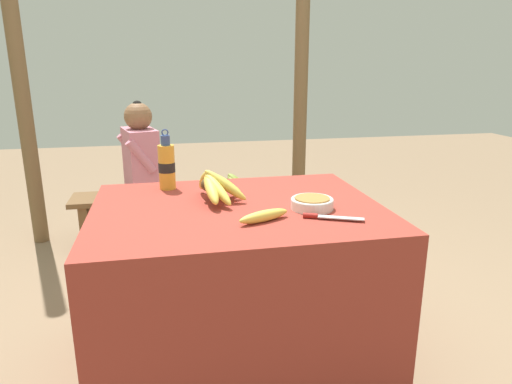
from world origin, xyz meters
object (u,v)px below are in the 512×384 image
seated_vendor (135,167)px  knife (325,217)px  banana_bunch_green (235,181)px  support_post_far (302,58)px  wooden_bench (175,201)px  support_post_near (17,58)px  water_bottle (167,166)px  loose_banana_front (264,216)px  banana_bunch_ripe (217,185)px  serving_bowl (312,202)px

seated_vendor → knife: bearing=99.8°
banana_bunch_green → support_post_far: support_post_far is taller
banana_bunch_green → wooden_bench: bearing=179.5°
support_post_far → support_post_near: bearing=180.0°
knife → seated_vendor: bearing=137.9°
banana_bunch_green → support_post_near: size_ratio=0.10×
seated_vendor → support_post_near: bearing=-33.9°
banana_bunch_green → support_post_near: bearing=171.2°
water_bottle → support_post_far: support_post_far is taller
loose_banana_front → knife: size_ratio=0.99×
water_bottle → seated_vendor: seated_vendor is taller
support_post_near → support_post_far: 2.04m
banana_bunch_ripe → knife: banana_bunch_ripe is taller
banana_bunch_ripe → seated_vendor: size_ratio=0.31×
serving_bowl → knife: size_ratio=0.79×
wooden_bench → serving_bowl: bearing=-72.9°
knife → support_post_far: bearing=99.5°
banana_bunch_ripe → knife: bearing=-40.5°
wooden_bench → seated_vendor: size_ratio=1.39×
support_post_near → wooden_bench: bearing=-12.4°
loose_banana_front → seated_vendor: seated_vendor is taller
loose_banana_front → support_post_near: bearing=123.3°
knife → water_bottle: bearing=159.2°
banana_bunch_green → water_bottle: bearing=-112.4°
banana_bunch_green → serving_bowl: bearing=-88.0°
knife → serving_bowl: bearing=115.7°
knife → loose_banana_front: bearing=-161.7°
water_bottle → banana_bunch_green: water_bottle is taller
serving_bowl → banana_bunch_green: 1.68m
seated_vendor → banana_bunch_green: (0.72, 0.04, -0.15)m
seated_vendor → banana_bunch_green: seated_vendor is taller
serving_bowl → loose_banana_front: bearing=-153.3°
serving_bowl → loose_banana_front: (-0.22, -0.11, -0.00)m
loose_banana_front → seated_vendor: bearing=107.8°
knife → wooden_bench: 1.90m
support_post_far → serving_bowl: bearing=-105.4°
loose_banana_front → seated_vendor: 1.81m
banana_bunch_green → support_post_far: size_ratio=0.10×
water_bottle → support_post_near: size_ratio=0.10×
loose_banana_front → banana_bunch_green: loose_banana_front is taller
water_bottle → knife: water_bottle is taller
loose_banana_front → support_post_near: size_ratio=0.08×
loose_banana_front → banana_bunch_green: size_ratio=0.75×
banana_bunch_ripe → support_post_far: bearing=62.6°
banana_bunch_ripe → loose_banana_front: bearing=-64.5°
knife → banana_bunch_green: size_ratio=0.76×
banana_bunch_ripe → wooden_bench: size_ratio=0.22×
water_bottle → banana_bunch_green: (0.50, 1.22, -0.41)m
banana_bunch_ripe → banana_bunch_green: bearing=78.3°
serving_bowl → loose_banana_front: serving_bowl is taller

